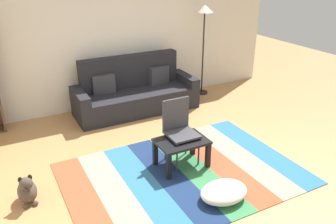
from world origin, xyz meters
name	(u,v)px	position (x,y,z in m)	size (l,w,h in m)	color
ground_plane	(181,162)	(0.00, 0.00, 0.00)	(14.00, 14.00, 0.00)	#B27F4C
back_wall	(114,34)	(0.00, 2.55, 1.35)	(6.80, 0.10, 2.70)	silver
rug	(183,174)	(-0.13, -0.27, 0.01)	(3.05, 2.12, 0.01)	#C64C2D
couch	(135,93)	(0.16, 2.02, 0.34)	(2.26, 0.80, 1.00)	black
coffee_table	(182,145)	(-0.05, -0.08, 0.33)	(0.68, 0.47, 0.40)	black
pouf	(224,192)	(0.03, -0.95, 0.10)	(0.59, 0.44, 0.19)	white
dog	(27,190)	(-2.02, 0.09, 0.16)	(0.22, 0.35, 0.40)	#473D33
standing_lamp	(204,21)	(1.75, 2.20, 1.51)	(0.32, 0.32, 1.81)	black
tv_remote	(179,139)	(-0.07, -0.06, 0.42)	(0.04, 0.15, 0.02)	black
folding_chair	(179,126)	(0.00, 0.09, 0.53)	(0.40, 0.40, 0.90)	#38383D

